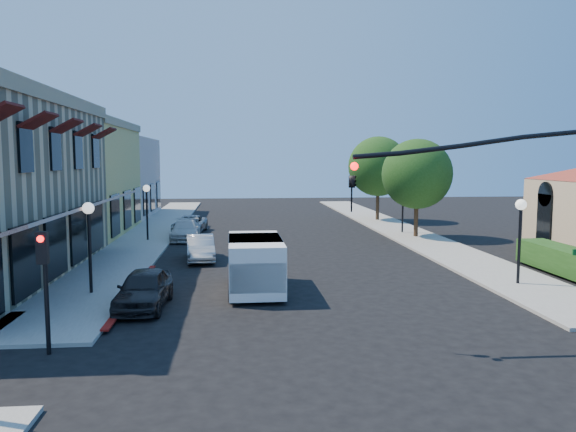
{
  "coord_description": "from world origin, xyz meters",
  "views": [
    {
      "loc": [
        -3.0,
        -13.57,
        5.21
      ],
      "look_at": [
        -0.61,
        11.67,
        2.6
      ],
      "focal_mm": 35.0,
      "sensor_mm": 36.0,
      "label": 1
    }
  ],
  "objects": [
    {
      "name": "parked_car_d",
      "position": [
        -6.2,
        26.0,
        0.6
      ],
      "size": [
        2.45,
        4.53,
        1.21
      ],
      "primitive_type": "imported",
      "rotation": [
        0.0,
        0.0,
        -0.11
      ],
      "color": "#949698",
      "rests_on": "ground"
    },
    {
      "name": "lamppost_left_far",
      "position": [
        -8.5,
        22.0,
        2.74
      ],
      "size": [
        0.44,
        0.44,
        3.57
      ],
      "color": "black",
      "rests_on": "ground"
    },
    {
      "name": "parked_car_b",
      "position": [
        -4.8,
        15.11,
        0.64
      ],
      "size": [
        1.71,
        4.01,
        1.28
      ],
      "primitive_type": "imported",
      "rotation": [
        0.0,
        0.0,
        0.09
      ],
      "color": "#ACAFB1",
      "rests_on": "ground"
    },
    {
      "name": "lamppost_right_far",
      "position": [
        8.5,
        24.0,
        2.74
      ],
      "size": [
        0.44,
        0.44,
        3.57
      ],
      "color": "black",
      "rests_on": "ground"
    },
    {
      "name": "signal_mast_arm",
      "position": [
        5.86,
        1.5,
        4.09
      ],
      "size": [
        8.01,
        0.39,
        6.0
      ],
      "color": "black",
      "rests_on": "ground"
    },
    {
      "name": "lamppost_right_near",
      "position": [
        8.5,
        8.0,
        2.74
      ],
      "size": [
        0.44,
        0.44,
        3.57
      ],
      "color": "black",
      "rests_on": "ground"
    },
    {
      "name": "street_tree_b",
      "position": [
        8.8,
        32.0,
        4.54
      ],
      "size": [
        4.94,
        4.94,
        7.02
      ],
      "color": "#372216",
      "rests_on": "ground"
    },
    {
      "name": "parked_car_a",
      "position": [
        -6.2,
        6.0,
        0.68
      ],
      "size": [
        1.81,
        4.06,
        1.36
      ],
      "primitive_type": "imported",
      "rotation": [
        0.0,
        0.0,
        -0.05
      ],
      "color": "black",
      "rests_on": "ground"
    },
    {
      "name": "street_tree_a",
      "position": [
        8.8,
        22.0,
        4.19
      ],
      "size": [
        4.56,
        4.56,
        6.48
      ],
      "color": "#372216",
      "rests_on": "ground"
    },
    {
      "name": "yellow_stucco_building",
      "position": [
        -15.5,
        26.0,
        3.8
      ],
      "size": [
        10.0,
        12.0,
        7.6
      ],
      "primitive_type": "cube",
      "color": "tan",
      "rests_on": "ground"
    },
    {
      "name": "sidewalk_right",
      "position": [
        8.75,
        27.0,
        0.06
      ],
      "size": [
        3.5,
        50.0,
        0.12
      ],
      "primitive_type": "cube",
      "color": "gray",
      "rests_on": "ground"
    },
    {
      "name": "sidewalk_left",
      "position": [
        -8.75,
        27.0,
        0.06
      ],
      "size": [
        3.5,
        50.0,
        0.12
      ],
      "primitive_type": "cube",
      "color": "gray",
      "rests_on": "ground"
    },
    {
      "name": "secondary_signal",
      "position": [
        -8.0,
        1.41,
        2.32
      ],
      "size": [
        0.28,
        0.42,
        3.32
      ],
      "color": "black",
      "rests_on": "ground"
    },
    {
      "name": "lamppost_left_near",
      "position": [
        -8.5,
        8.0,
        2.74
      ],
      "size": [
        0.44,
        0.44,
        3.57
      ],
      "color": "black",
      "rests_on": "ground"
    },
    {
      "name": "ground",
      "position": [
        0.0,
        0.0,
        0.0
      ],
      "size": [
        120.0,
        120.0,
        0.0
      ],
      "primitive_type": "plane",
      "color": "black",
      "rests_on": "ground"
    },
    {
      "name": "curb_red_strip",
      "position": [
        -6.9,
        8.0,
        0.0
      ],
      "size": [
        0.25,
        10.0,
        0.06
      ],
      "primitive_type": "cube",
      "color": "maroon",
      "rests_on": "ground"
    },
    {
      "name": "parked_car_c",
      "position": [
        -6.2,
        22.5,
        0.63
      ],
      "size": [
        1.83,
        4.37,
        1.26
      ],
      "primitive_type": "imported",
      "rotation": [
        0.0,
        0.0,
        0.01
      ],
      "color": "silver",
      "rests_on": "ground"
    },
    {
      "name": "white_van",
      "position": [
        -2.24,
        8.07,
        1.21
      ],
      "size": [
        2.12,
        4.74,
        2.09
      ],
      "color": "white",
      "rests_on": "ground"
    },
    {
      "name": "pink_stucco_building",
      "position": [
        -15.5,
        38.0,
        3.5
      ],
      "size": [
        10.0,
        12.0,
        7.0
      ],
      "primitive_type": "cube",
      "color": "#CCA89A",
      "rests_on": "ground"
    }
  ]
}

